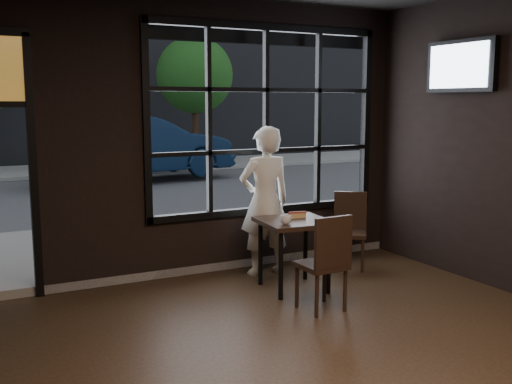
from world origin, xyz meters
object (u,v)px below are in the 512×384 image
chair_near (321,262)px  navy_car (138,146)px  cafe_table (294,254)px  man (265,201)px

chair_near → navy_car: 10.18m
chair_near → cafe_table: bearing=-100.9°
man → navy_car: size_ratio=0.36×
chair_near → man: bearing=-96.7°
navy_car → man: bearing=164.1°
man → navy_car: (0.99, 8.77, 0.03)m
cafe_table → navy_car: bearing=89.4°
man → chair_near: bearing=88.5°
cafe_table → chair_near: chair_near is taller
chair_near → navy_car: size_ratio=0.20×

